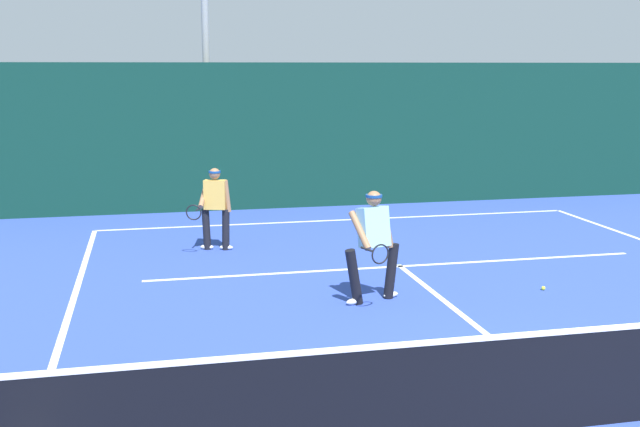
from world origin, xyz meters
The scene contains 10 objects.
ground_plane centered at (0.00, 0.00, 0.00)m, with size 80.00×80.00×0.00m, color #2F49AB.
court_line_baseline_far centered at (0.00, 10.57, 0.00)m, with size 10.95×0.10×0.01m, color white.
court_line_service centered at (0.00, 6.28, 0.00)m, with size 8.93×0.10×0.01m, color white.
court_line_centre centered at (0.00, 3.20, 0.00)m, with size 0.10×6.40×0.01m, color white.
tennis_net centered at (0.00, 0.00, 0.52)m, with size 11.99×0.09×1.05m.
player_near centered at (-1.06, 4.42, 0.93)m, with size 0.95×0.93×1.69m.
player_far centered at (-3.07, 8.27, 0.87)m, with size 0.91×0.88×1.59m.
tennis_ball centered at (1.74, 4.39, 0.03)m, with size 0.07×0.07×0.07m, color #D1E033.
back_fence_windscreen centered at (0.00, 12.42, 1.79)m, with size 21.48×0.12×3.57m, color #0E362B.
light_pole centered at (-2.78, 13.54, 5.03)m, with size 0.55×0.44×8.32m.
Camera 1 is at (-4.25, -6.34, 3.49)m, focal length 43.39 mm.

